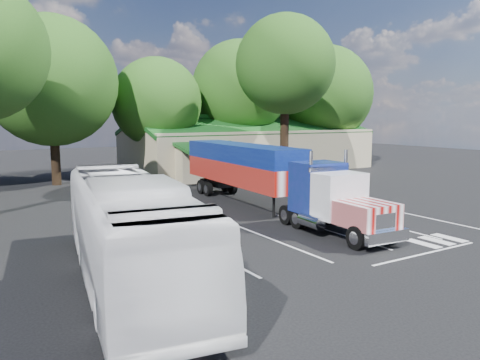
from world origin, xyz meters
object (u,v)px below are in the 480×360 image
woman (340,210)px  silver_sedan (253,166)px  semi_truck (261,172)px  bicycle (224,182)px  tour_bus (129,230)px

woman → silver_sedan: 20.98m
semi_truck → bicycle: semi_truck is taller
silver_sedan → tour_bus: bearing=137.3°
semi_truck → silver_sedan: 16.53m
tour_bus → bicycle: bearing=60.7°
bicycle → silver_sedan: 8.85m
semi_truck → bicycle: bearing=78.7°
semi_truck → bicycle: 8.51m
woman → silver_sedan: silver_sedan is taller
semi_truck → silver_sedan: size_ratio=3.87×
silver_sedan → bicycle: bearing=130.8°
bicycle → silver_sedan: bearing=44.1°
tour_bus → silver_sedan: bearing=57.8°
woman → bicycle: 13.63m
woman → bicycle: (1.00, 13.59, -0.31)m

